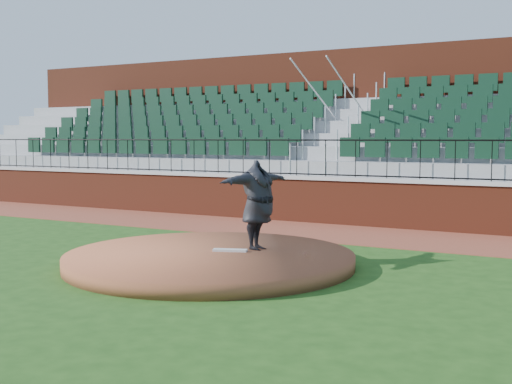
# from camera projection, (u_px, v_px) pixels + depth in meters

# --- Properties ---
(ground) EXTENTS (90.00, 90.00, 0.00)m
(ground) POSITION_uv_depth(u_px,v_px,m) (215.00, 271.00, 11.63)
(ground) COLOR #1E4413
(ground) RESTS_ON ground
(warning_track) EXTENTS (34.00, 3.20, 0.01)m
(warning_track) POSITION_uv_depth(u_px,v_px,m) (332.00, 232.00, 16.33)
(warning_track) COLOR brown
(warning_track) RESTS_ON ground
(field_wall) EXTENTS (34.00, 0.35, 1.20)m
(field_wall) POSITION_uv_depth(u_px,v_px,m) (355.00, 203.00, 17.68)
(field_wall) COLOR maroon
(field_wall) RESTS_ON ground
(wall_cap) EXTENTS (34.00, 0.45, 0.10)m
(wall_cap) POSITION_uv_depth(u_px,v_px,m) (355.00, 179.00, 17.62)
(wall_cap) COLOR #B7B7B7
(wall_cap) RESTS_ON field_wall
(wall_railing) EXTENTS (34.00, 0.05, 1.00)m
(wall_railing) POSITION_uv_depth(u_px,v_px,m) (355.00, 159.00, 17.58)
(wall_railing) COLOR black
(wall_railing) RESTS_ON wall_cap
(seating_stands) EXTENTS (34.00, 5.10, 4.60)m
(seating_stands) POSITION_uv_depth(u_px,v_px,m) (387.00, 140.00, 19.91)
(seating_stands) COLOR gray
(seating_stands) RESTS_ON ground
(concourse_wall) EXTENTS (34.00, 0.50, 5.50)m
(concourse_wall) POSITION_uv_depth(u_px,v_px,m) (413.00, 126.00, 22.31)
(concourse_wall) COLOR maroon
(concourse_wall) RESTS_ON ground
(pitchers_mound) EXTENTS (5.31, 5.31, 0.25)m
(pitchers_mound) POSITION_uv_depth(u_px,v_px,m) (210.00, 259.00, 12.07)
(pitchers_mound) COLOR brown
(pitchers_mound) RESTS_ON ground
(pitching_rubber) EXTENTS (0.65, 0.37, 0.04)m
(pitching_rubber) POSITION_uv_depth(u_px,v_px,m) (230.00, 250.00, 12.19)
(pitching_rubber) COLOR silver
(pitching_rubber) RESTS_ON pitchers_mound
(pitcher) EXTENTS (0.72, 2.12, 1.70)m
(pitcher) POSITION_uv_depth(u_px,v_px,m) (258.00, 205.00, 12.33)
(pitcher) COLOR black
(pitcher) RESTS_ON pitchers_mound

